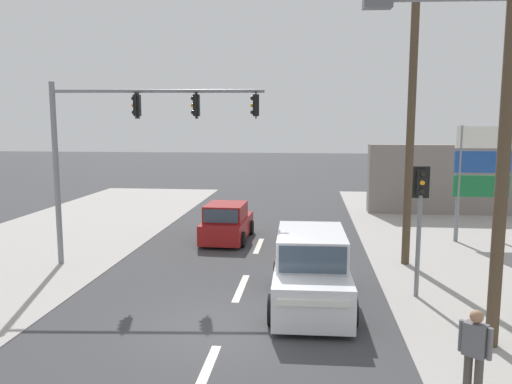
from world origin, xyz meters
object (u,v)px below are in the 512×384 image
Objects in this scene: utility_pole_midground_right at (412,101)px; shopping_plaza_sign at (482,167)px; traffic_signal_mast at (128,134)px; suv_oncoming_near at (311,271)px; utility_pole_foreground_right at (501,93)px; pedestal_signal_right_kerb at (420,209)px; hatchback_kerbside_parked at (227,223)px; pedestrian_at_kerb at (475,351)px.

shopping_plaza_sign is at bearing 45.38° from utility_pole_midground_right.
utility_pole_midground_right is at bearing 6.40° from traffic_signal_mast.
shopping_plaza_sign reaches higher than suv_oncoming_near.
utility_pole_foreground_right is 2.14× the size of suv_oncoming_near.
utility_pole_midground_right is at bearing -134.62° from shopping_plaza_sign.
pedestal_signal_right_kerb is (-0.31, -3.25, -2.98)m from utility_pole_midground_right.
traffic_signal_mast is (-9.09, -1.02, -1.04)m from utility_pole_midground_right.
hatchback_kerbside_parked is 2.26× the size of pedestrian_at_kerb.
utility_pole_foreground_right is 6.22m from utility_pole_midground_right.
shopping_plaza_sign is at bearing 19.81° from traffic_signal_mast.
utility_pole_foreground_right is at bearing 67.02° from pedestrian_at_kerb.
pedestrian_at_kerb is at bearing -40.85° from traffic_signal_mast.
pedestrian_at_kerb is at bearing -61.80° from hatchback_kerbside_parked.
utility_pole_foreground_right reaches higher than suv_oncoming_near.
utility_pole_midground_right is 2.80× the size of hatchback_kerbside_parked.
utility_pole_midground_right reaches higher than shopping_plaza_sign.
utility_pole_midground_right is 1.50× the size of traffic_signal_mast.
utility_pole_midground_right is at bearing 84.63° from pedestal_signal_right_kerb.
pedestrian_at_kerb is (-3.91, -11.97, -2.06)m from shopping_plaza_sign.
utility_pole_foreground_right is at bearing -52.07° from hatchback_kerbside_parked.
hatchback_kerbside_parked is at bearing 127.93° from utility_pole_foreground_right.
pedestal_signal_right_kerb is at bearing 88.28° from pedestrian_at_kerb.
shopping_plaza_sign is 12.76m from pedestrian_at_kerb.
suv_oncoming_near is 2.81× the size of pedestrian_at_kerb.
suv_oncoming_near is at bearing -164.53° from pedestal_signal_right_kerb.
traffic_signal_mast is 9.27m from pedestal_signal_right_kerb.
traffic_signal_mast is at bearing -160.19° from shopping_plaza_sign.
utility_pole_midground_right is at bearing 52.01° from suv_oncoming_near.
utility_pole_midground_right is at bearing 86.88° from pedestrian_at_kerb.
pedestal_signal_right_kerb is at bearing -14.29° from traffic_signal_mast.
shopping_plaza_sign is at bearing 73.08° from utility_pole_foreground_right.
utility_pole_foreground_right is at bearing -28.39° from traffic_signal_mast.
hatchback_kerbside_parked is (2.58, 3.81, -3.65)m from traffic_signal_mast.
utility_pole_midground_right is 2.24× the size of shopping_plaza_sign.
utility_pole_foreground_right is at bearing -106.92° from shopping_plaza_sign.
shopping_plaza_sign is 1.25× the size of hatchback_kerbside_parked.
pedestal_signal_right_kerb reaches higher than hatchback_kerbside_parked.
shopping_plaza_sign is 10.25m from suv_oncoming_near.
pedestrian_at_kerb is (6.04, -11.27, 0.22)m from hatchback_kerbside_parked.
utility_pole_foreground_right is at bearing -85.37° from utility_pole_midground_right.
suv_oncoming_near is at bearing -27.04° from traffic_signal_mast.
utility_pole_midground_right is 2.89× the size of pedestal_signal_right_kerb.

